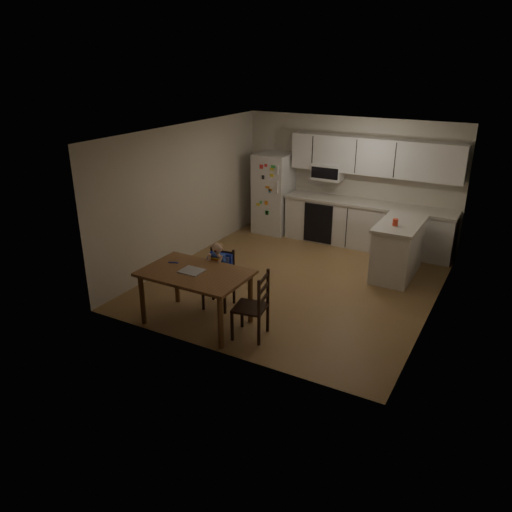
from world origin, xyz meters
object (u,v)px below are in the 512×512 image
at_px(refrigerator, 273,193).
at_px(chair_booster, 219,268).
at_px(dining_table, 196,279).
at_px(chair_side, 257,302).
at_px(kitchen_island, 398,249).
at_px(red_cup, 395,222).

xyz_separation_m(refrigerator, chair_booster, (0.90, -3.53, -0.22)).
height_order(dining_table, chair_side, chair_side).
distance_m(refrigerator, kitchen_island, 3.18).
height_order(refrigerator, red_cup, refrigerator).
distance_m(refrigerator, chair_booster, 3.65).
height_order(chair_booster, chair_side, chair_booster).
relative_size(refrigerator, kitchen_island, 1.30).
xyz_separation_m(refrigerator, chair_side, (1.85, -4.08, -0.31)).
bearing_deg(chair_booster, dining_table, -98.19).
xyz_separation_m(refrigerator, red_cup, (2.93, -1.27, 0.17)).
height_order(red_cup, chair_booster, red_cup).
bearing_deg(kitchen_island, chair_booster, -129.94).
bearing_deg(kitchen_island, dining_table, -123.77).
height_order(red_cup, chair_side, red_cup).
relative_size(refrigerator, red_cup, 15.04).
relative_size(kitchen_island, chair_booster, 1.25).
height_order(refrigerator, chair_side, refrigerator).
bearing_deg(kitchen_island, red_cup, -102.26).
bearing_deg(refrigerator, dining_table, -77.60).
bearing_deg(chair_side, kitchen_island, 149.62).
xyz_separation_m(red_cup, dining_table, (-2.02, -2.88, -0.33)).
distance_m(refrigerator, dining_table, 4.25).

